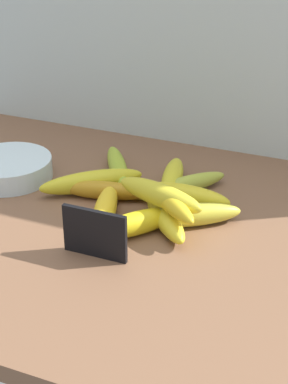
{
  "coord_description": "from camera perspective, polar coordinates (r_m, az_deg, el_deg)",
  "views": [
    {
      "loc": [
        37.65,
        -85.21,
        58.63
      ],
      "look_at": [
        0.72,
        3.67,
        8.0
      ],
      "focal_mm": 57.68,
      "sensor_mm": 36.0,
      "label": 1
    }
  ],
  "objects": [
    {
      "name": "banana_12",
      "position": [
        1.05,
        2.38,
        -0.91
      ],
      "size": [
        13.98,
        12.93,
        3.27
      ],
      "primitive_type": "ellipsoid",
      "rotation": [
        0.0,
        0.0,
        2.42
      ],
      "color": "gold",
      "rests_on": "banana_9"
    },
    {
      "name": "banana_0",
      "position": [
        1.08,
        4.16,
        -2.14
      ],
      "size": [
        18.11,
        13.38,
        4.09
      ],
      "primitive_type": "ellipsoid",
      "rotation": [
        0.0,
        0.0,
        3.7
      ],
      "color": "gold",
      "rests_on": "counter_top"
    },
    {
      "name": "banana_5",
      "position": [
        1.17,
        -3.61,
        0.14
      ],
      "size": [
        17.71,
        7.49,
        3.5
      ],
      "primitive_type": "ellipsoid",
      "rotation": [
        0.0,
        0.0,
        3.38
      ],
      "color": "#B47F18",
      "rests_on": "counter_top"
    },
    {
      "name": "banana_10",
      "position": [
        1.19,
        3.73,
        0.63
      ],
      "size": [
        14.23,
        16.92,
        3.38
      ],
      "primitive_type": "ellipsoid",
      "rotation": [
        0.0,
        0.0,
        0.91
      ],
      "color": "#A7B238",
      "rests_on": "counter_top"
    },
    {
      "name": "banana_1",
      "position": [
        1.05,
        -0.71,
        -2.91
      ],
      "size": [
        13.56,
        15.04,
        4.1
      ],
      "primitive_type": "ellipsoid",
      "rotation": [
        0.0,
        0.0,
        4.01
      ],
      "color": "yellow",
      "rests_on": "counter_top"
    },
    {
      "name": "banana_2",
      "position": [
        1.14,
        3.79,
        -0.33
      ],
      "size": [
        17.43,
        4.56,
        4.26
      ],
      "primitive_type": "ellipsoid",
      "rotation": [
        0.0,
        0.0,
        0.02
      ],
      "color": "gold",
      "rests_on": "counter_top"
    },
    {
      "name": "banana_3",
      "position": [
        1.16,
        -0.09,
        0.13
      ],
      "size": [
        16.34,
        9.2,
        3.48
      ],
      "primitive_type": "ellipsoid",
      "rotation": [
        0.0,
        0.0,
        3.52
      ],
      "color": "yellow",
      "rests_on": "counter_top"
    },
    {
      "name": "banana_11",
      "position": [
        1.06,
        1.48,
        -0.26
      ],
      "size": [
        17.73,
        8.67,
        4.08
      ],
      "primitive_type": "ellipsoid",
      "rotation": [
        0.0,
        0.0,
        2.86
      ],
      "color": "gold",
      "rests_on": "banana_9"
    },
    {
      "name": "banana_8",
      "position": [
        1.1,
        -3.54,
        -1.59
      ],
      "size": [
        9.04,
        17.73,
        3.92
      ],
      "primitive_type": "ellipsoid",
      "rotation": [
        0.0,
        0.0,
        5.02
      ],
      "color": "yellow",
      "rests_on": "counter_top"
    },
    {
      "name": "banana_9",
      "position": [
        1.07,
        1.97,
        -2.42
      ],
      "size": [
        13.63,
        15.2,
        3.87
      ],
      "primitive_type": "ellipsoid",
      "rotation": [
        0.0,
        0.0,
        2.27
      ],
      "color": "yellow",
      "rests_on": "counter_top"
    },
    {
      "name": "banana_7",
      "position": [
        1.26,
        -2.46,
        2.38
      ],
      "size": [
        13.03,
        17.76,
        3.54
      ],
      "primitive_type": "ellipsoid",
      "rotation": [
        0.0,
        0.0,
        5.28
      ],
      "color": "#9BB32C",
      "rests_on": "counter_top"
    },
    {
      "name": "banana_6",
      "position": [
        1.19,
        -4.87,
        0.98
      ],
      "size": [
        18.11,
        16.66,
        4.17
      ],
      "primitive_type": "ellipsoid",
      "rotation": [
        0.0,
        0.0,
        0.72
      ],
      "color": "gold",
      "rests_on": "counter_top"
    },
    {
      "name": "chalkboard_sign",
      "position": [
        0.99,
        -4.55,
        -4.0
      ],
      "size": [
        11.0,
        1.8,
        8.4
      ],
      "color": "black",
      "rests_on": "counter_top"
    },
    {
      "name": "banana_4",
      "position": [
        1.21,
        2.65,
        1.36
      ],
      "size": [
        7.53,
        16.73,
        3.93
      ],
      "primitive_type": "ellipsoid",
      "rotation": [
        0.0,
        0.0,
        4.94
      ],
      "color": "gold",
      "rests_on": "counter_top"
    },
    {
      "name": "fruit_bowl",
      "position": [
        1.27,
        -12.39,
        2.16
      ],
      "size": [
        17.38,
        17.38,
        4.2
      ],
      "primitive_type": "cylinder",
      "color": "silver",
      "rests_on": "counter_top"
    },
    {
      "name": "counter_top",
      "position": [
        1.09,
        -1.09,
        -3.78
      ],
      "size": [
        110.0,
        76.0,
        3.0
      ],
      "primitive_type": "cube",
      "color": "brown",
      "rests_on": "ground"
    }
  ]
}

